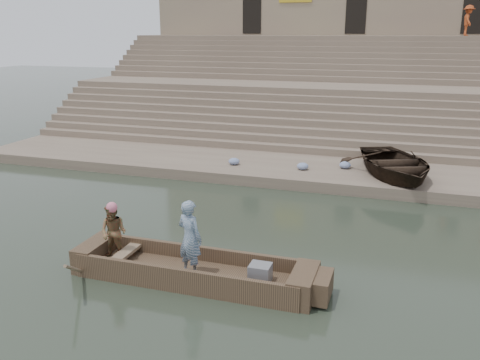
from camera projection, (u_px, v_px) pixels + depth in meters
The scene contains 14 objects.
ground at pixel (324, 272), 11.91m from camera, with size 120.00×120.00×0.00m, color #242D22.
lower_landing at pixel (357, 176), 19.15m from camera, with size 32.00×4.00×0.40m, color #83715D.
mid_landing at pixel (373, 114), 25.66m from camera, with size 32.00×3.00×2.80m, color #83715D.
upper_landing at pixel (382, 79), 31.71m from camera, with size 32.00×3.00×5.20m, color #83715D.
ghat_steps at pixel (376, 102), 27.09m from camera, with size 32.00×11.00×5.20m.
building_wall at pixel (388, 29), 34.51m from camera, with size 32.00×5.07×11.20m.
main_rowboat at pixel (193, 275), 11.51m from camera, with size 5.00×1.30×0.22m, color brown.
rowboat_trim at pixel (201, 269), 11.39m from camera, with size 6.04×2.63×2.04m.
standing_man at pixel (190, 238), 11.09m from camera, with size 0.64×0.42×1.75m, color navy.
rowing_man at pixel (114, 233), 11.89m from camera, with size 0.67×0.52×1.37m, color #267239.
television at pixel (260, 273), 10.96m from camera, with size 0.46×0.42×0.40m.
beached_rowboat at pixel (395, 163), 18.27m from camera, with size 3.24×4.54×0.94m, color #2D2116.
pedestrian at pixel (468, 20), 29.14m from camera, with size 1.10×0.63×1.71m, color #A6401C.
cloth_bundles at pixel (375, 170), 18.72m from camera, with size 14.91×1.26×0.26m.
Camera 1 is at (1.44, -10.89, 5.45)m, focal length 37.85 mm.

